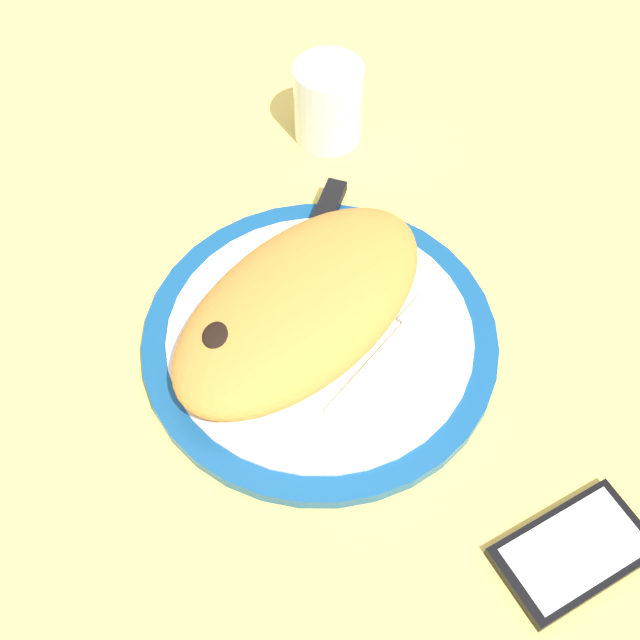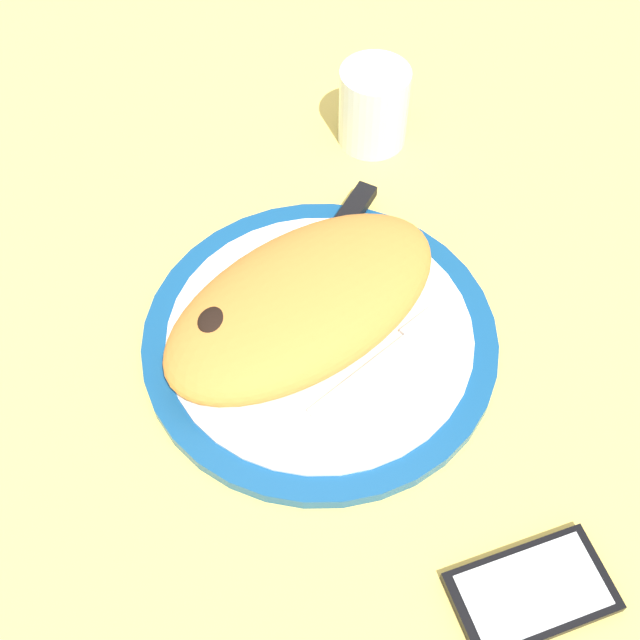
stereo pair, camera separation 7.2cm
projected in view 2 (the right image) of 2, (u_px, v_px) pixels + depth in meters
ground_plane at (320, 351)px, 76.52cm from camera, size 150.00×150.00×3.00cm
plate at (320, 338)px, 74.66cm from camera, size 32.18×32.18×1.60cm
calzone at (302, 304)px, 72.27cm from camera, size 30.15×20.73×5.72cm
fork at (390, 352)px, 72.53cm from camera, size 15.63×4.23×0.40cm
knife at (332, 242)px, 79.42cm from camera, size 23.07×6.11×1.20cm
smartphone at (532, 592)px, 61.72cm from camera, size 13.75×12.16×1.16cm
water_glass at (373, 110)px, 87.63cm from camera, size 7.42×7.42×8.87cm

